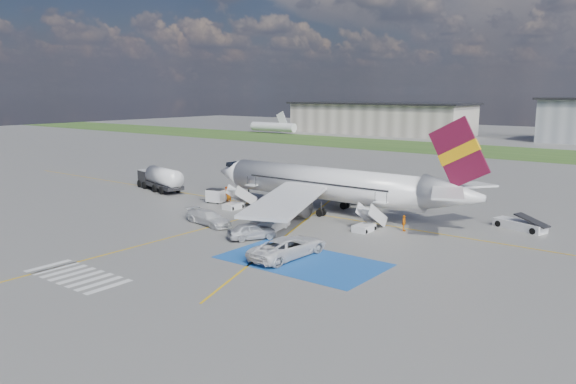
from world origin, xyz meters
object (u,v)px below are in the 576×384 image
at_px(fuel_tanker, 160,181).
at_px(car_silver_a, 252,231).
at_px(car_silver_b, 274,224).
at_px(van_white_a, 289,243).
at_px(gpu_cart, 215,197).
at_px(airliner, 334,185).
at_px(belt_loader, 520,225).
at_px(van_white_b, 209,215).

height_order(fuel_tanker, car_silver_a, fuel_tanker).
height_order(car_silver_b, van_white_a, van_white_a).
distance_m(fuel_tanker, gpu_cart, 12.96).
bearing_deg(airliner, car_silver_a, -88.72).
bearing_deg(airliner, fuel_tanker, -174.33).
distance_m(gpu_cart, belt_loader, 36.71).
relative_size(car_silver_a, van_white_b, 0.94).
bearing_deg(van_white_b, fuel_tanker, 73.87).
height_order(airliner, gpu_cart, airliner).
relative_size(gpu_cart, car_silver_a, 0.51).
bearing_deg(van_white_b, gpu_cart, 52.27).
xyz_separation_m(fuel_tanker, car_silver_a, (28.53, -12.40, -0.64)).
bearing_deg(car_silver_b, car_silver_a, 83.02).
height_order(belt_loader, van_white_a, van_white_a).
relative_size(car_silver_a, car_silver_b, 1.05).
xyz_separation_m(belt_loader, van_white_b, (-27.60, -18.39, 0.57)).
distance_m(airliner, car_silver_b, 11.47).
height_order(gpu_cart, belt_loader, gpu_cart).
xyz_separation_m(fuel_tanker, van_white_a, (35.02, -14.88, -0.25)).
distance_m(belt_loader, car_silver_a, 28.27).
bearing_deg(gpu_cart, car_silver_a, -45.16).
bearing_deg(airliner, belt_loader, 13.89).
height_order(fuel_tanker, belt_loader, fuel_tanker).
xyz_separation_m(airliner, car_silver_a, (0.34, -15.20, -2.57)).
bearing_deg(fuel_tanker, car_silver_a, -8.95).
bearing_deg(car_silver_a, van_white_b, 17.98).
distance_m(fuel_tanker, van_white_a, 38.05).
height_order(belt_loader, car_silver_b, belt_loader).
height_order(airliner, van_white_b, airliner).
xyz_separation_m(belt_loader, van_white_a, (-13.30, -22.66, 0.78)).
bearing_deg(fuel_tanker, van_white_a, -8.48).
xyz_separation_m(car_silver_a, van_white_a, (6.49, -2.48, 0.39)).
xyz_separation_m(gpu_cart, van_white_b, (7.88, -8.98, 0.17)).
xyz_separation_m(car_silver_a, car_silver_b, (-0.41, 4.04, -0.07)).
bearing_deg(belt_loader, van_white_b, -128.55).
relative_size(airliner, belt_loader, 6.16).
relative_size(belt_loader, van_white_b, 1.17).
xyz_separation_m(car_silver_b, van_white_a, (6.90, -6.51, 0.46)).
relative_size(car_silver_a, van_white_a, 0.75).
relative_size(airliner, gpu_cart, 15.11).
relative_size(airliner, van_white_b, 7.19).
bearing_deg(gpu_cart, van_white_a, -41.54).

